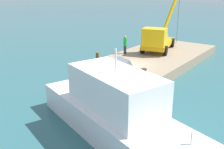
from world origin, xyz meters
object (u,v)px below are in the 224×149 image
Objects in this scene: crane_truck at (158,39)px; moored_yacht at (143,139)px; salvaged_car at (104,78)px; dock_worker at (125,44)px.

crane_truck is 0.54× the size of moored_yacht.
salvaged_car is 0.31× the size of moored_yacht.
dock_worker is 0.40× the size of salvaged_car.
crane_truck reaches higher than salvaged_car.
salvaged_car is at bearing -130.65° from moored_yacht.
moored_yacht reaches higher than salvaged_car.
dock_worker is 7.33m from salvaged_car.
dock_worker is at bearing -159.46° from salvaged_car.
dock_worker is at bearing -142.96° from moored_yacht.
moored_yacht reaches higher than dock_worker.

